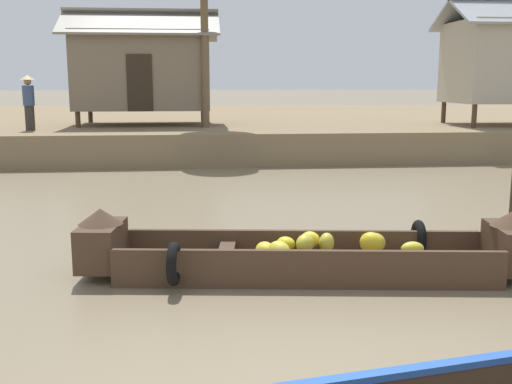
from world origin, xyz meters
name	(u,v)px	position (x,y,z in m)	size (l,w,h in m)	color
ground_plane	(248,193)	(0.00, 10.00, 0.00)	(300.00, 300.00, 0.00)	#7A6B51
riverbank_strip	(222,126)	(0.00, 23.90, 0.48)	(160.00, 20.00, 0.96)	#7F6B4C
banana_boat	(306,254)	(0.24, 4.11, 0.28)	(5.76, 1.59, 0.86)	#473323
stilt_house_left	(143,69)	(-2.90, 18.06, 2.84)	(5.15, 3.24, 3.85)	#4C3826
vendor_person	(29,100)	(-6.15, 15.89, 1.88)	(0.44, 0.44, 1.66)	#332D28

